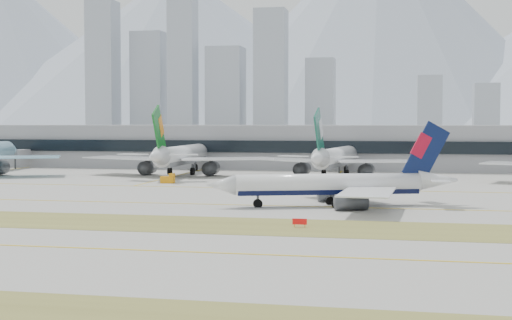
% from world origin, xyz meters
% --- Properties ---
extents(ground, '(3000.00, 3000.00, 0.00)m').
position_xyz_m(ground, '(0.00, 0.00, 0.00)').
color(ground, '#A19F97').
rests_on(ground, ground).
extents(apron_markings, '(360.00, 122.22, 0.06)m').
position_xyz_m(apron_markings, '(0.00, -53.95, 0.02)').
color(apron_markings, olive).
rests_on(apron_markings, ground).
extents(taxiing_airliner, '(47.48, 40.32, 16.43)m').
position_xyz_m(taxiing_airliner, '(27.78, -3.06, 3.96)').
color(taxiing_airliner, white).
rests_on(taxiing_airliner, ground).
extents(widebody_eva, '(59.05, 57.61, 21.04)m').
position_xyz_m(widebody_eva, '(-25.77, 68.90, 5.59)').
color(widebody_eva, white).
rests_on(widebody_eva, ground).
extents(widebody_cathay, '(56.21, 55.41, 20.19)m').
position_xyz_m(widebody_cathay, '(20.90, 70.79, 5.37)').
color(widebody_cathay, white).
rests_on(widebody_cathay, ground).
extents(terminal, '(280.00, 43.10, 15.00)m').
position_xyz_m(terminal, '(0.00, 114.84, 7.50)').
color(terminal, gray).
rests_on(terminal, ground).
extents(hold_sign_right, '(2.20, 0.15, 1.35)m').
position_xyz_m(hold_sign_right, '(24.46, -32.00, 0.88)').
color(hold_sign_right, red).
rests_on(hold_sign_right, ground).
extents(gse_b, '(3.55, 2.00, 2.60)m').
position_xyz_m(gse_b, '(-20.02, 39.93, 1.05)').
color(gse_b, orange).
rests_on(gse_b, ground).
extents(city_skyline, '(342.00, 49.80, 140.00)m').
position_xyz_m(city_skyline, '(-106.76, 453.42, 49.80)').
color(city_skyline, '#979FAC').
rests_on(city_skyline, ground).
extents(mountain_ridge, '(2830.00, 1120.00, 470.00)m').
position_xyz_m(mountain_ridge, '(33.00, 1404.14, 181.85)').
color(mountain_ridge, '#9EA8B7').
rests_on(mountain_ridge, ground).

